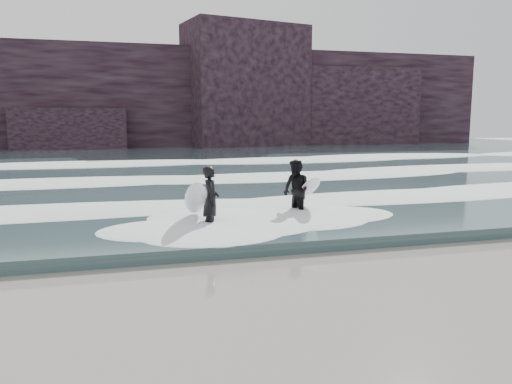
% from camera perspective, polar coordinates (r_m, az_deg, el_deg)
% --- Properties ---
extents(ground, '(120.00, 120.00, 0.00)m').
position_cam_1_polar(ground, '(8.75, 10.67, -12.25)').
color(ground, '#716050').
rests_on(ground, ground).
extents(sea, '(90.00, 52.00, 0.30)m').
position_cam_1_polar(sea, '(36.64, -9.51, 3.72)').
color(sea, '#344C4E').
rests_on(sea, ground).
extents(headland, '(70.00, 9.00, 10.00)m').
position_cam_1_polar(headland, '(53.50, -11.52, 10.30)').
color(headland, black).
rests_on(headland, ground).
extents(foam_near, '(60.00, 3.20, 0.20)m').
position_cam_1_polar(foam_near, '(16.96, -2.65, -0.65)').
color(foam_near, white).
rests_on(foam_near, sea).
extents(foam_mid, '(60.00, 4.00, 0.24)m').
position_cam_1_polar(foam_mid, '(23.78, -6.34, 1.96)').
color(foam_mid, white).
rests_on(foam_mid, sea).
extents(foam_far, '(60.00, 4.80, 0.30)m').
position_cam_1_polar(foam_far, '(32.65, -8.81, 3.71)').
color(foam_far, white).
rests_on(foam_far, sea).
extents(surfer_left, '(1.06, 2.03, 1.82)m').
position_cam_1_polar(surfer_left, '(13.39, -5.56, -0.88)').
color(surfer_left, black).
rests_on(surfer_left, ground).
extents(surfer_right, '(1.28, 1.82, 1.85)m').
position_cam_1_polar(surfer_right, '(15.03, 4.73, 0.20)').
color(surfer_right, black).
rests_on(surfer_right, ground).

